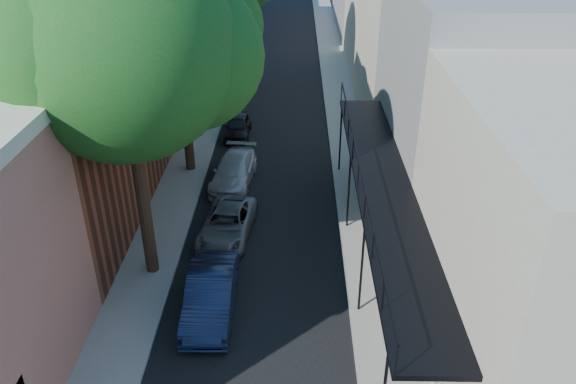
{
  "coord_description": "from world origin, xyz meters",
  "views": [
    {
      "loc": [
        1.26,
        -5.99,
        12.18
      ],
      "look_at": [
        0.98,
        10.89,
        2.8
      ],
      "focal_mm": 35.0,
      "sensor_mm": 36.0,
      "label": 1
    }
  ],
  "objects_px": {
    "oak_near": "(139,49)",
    "oak_mid": "(187,19)",
    "parked_car_c": "(227,224)",
    "parked_car_d": "(234,171)",
    "parked_car_b": "(211,294)",
    "parked_car_e": "(238,126)"
  },
  "relations": [
    {
      "from": "oak_near",
      "to": "parked_car_b",
      "type": "xyz_separation_m",
      "value": [
        1.93,
        -2.29,
        -7.19
      ]
    },
    {
      "from": "parked_car_c",
      "to": "parked_car_d",
      "type": "height_order",
      "value": "parked_car_d"
    },
    {
      "from": "parked_car_d",
      "to": "parked_car_e",
      "type": "bearing_deg",
      "value": 99.17
    },
    {
      "from": "oak_mid",
      "to": "parked_car_b",
      "type": "bearing_deg",
      "value": -79.07
    },
    {
      "from": "oak_near",
      "to": "parked_car_b",
      "type": "bearing_deg",
      "value": -49.93
    },
    {
      "from": "oak_mid",
      "to": "parked_car_e",
      "type": "relative_size",
      "value": 3.08
    },
    {
      "from": "oak_mid",
      "to": "parked_car_c",
      "type": "height_order",
      "value": "oak_mid"
    },
    {
      "from": "parked_car_c",
      "to": "parked_car_d",
      "type": "distance_m",
      "value": 4.4
    },
    {
      "from": "parked_car_c",
      "to": "parked_car_e",
      "type": "distance_m",
      "value": 9.91
    },
    {
      "from": "oak_near",
      "to": "oak_mid",
      "type": "height_order",
      "value": "oak_near"
    },
    {
      "from": "oak_mid",
      "to": "parked_car_d",
      "type": "relative_size",
      "value": 2.43
    },
    {
      "from": "parked_car_b",
      "to": "parked_car_c",
      "type": "distance_m",
      "value": 4.39
    },
    {
      "from": "oak_mid",
      "to": "parked_car_c",
      "type": "relative_size",
      "value": 2.55
    },
    {
      "from": "parked_car_b",
      "to": "parked_car_e",
      "type": "height_order",
      "value": "parked_car_b"
    },
    {
      "from": "oak_near",
      "to": "oak_mid",
      "type": "xyz_separation_m",
      "value": [
        -0.05,
        7.97,
        -0.82
      ]
    },
    {
      "from": "oak_near",
      "to": "parked_car_d",
      "type": "bearing_deg",
      "value": 74.63
    },
    {
      "from": "oak_mid",
      "to": "parked_car_e",
      "type": "xyz_separation_m",
      "value": [
        1.48,
        4.03,
        -6.49
      ]
    },
    {
      "from": "parked_car_c",
      "to": "parked_car_d",
      "type": "bearing_deg",
      "value": 98.44
    },
    {
      "from": "parked_car_e",
      "to": "parked_car_c",
      "type": "bearing_deg",
      "value": -86.36
    },
    {
      "from": "parked_car_d",
      "to": "parked_car_c",
      "type": "bearing_deg",
      "value": -82.13
    },
    {
      "from": "parked_car_c",
      "to": "oak_mid",
      "type": "bearing_deg",
      "value": 115.04
    },
    {
      "from": "parked_car_c",
      "to": "parked_car_d",
      "type": "xyz_separation_m",
      "value": [
        -0.18,
        4.4,
        0.05
      ]
    }
  ]
}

